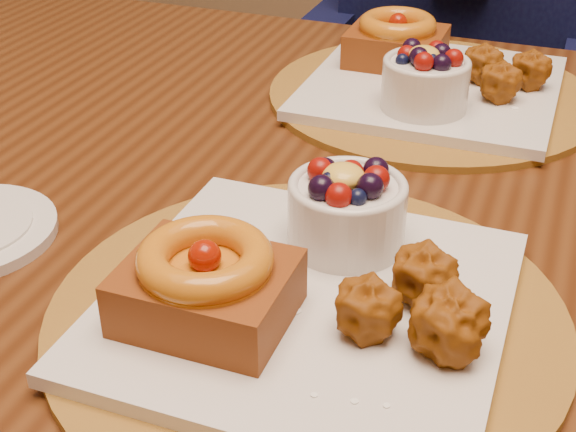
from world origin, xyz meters
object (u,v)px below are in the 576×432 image
object	(u,v)px
dining_table	(379,250)
chair_far	(549,137)
place_setting_near	(306,284)
place_setting_far	(430,78)

from	to	relation	value
dining_table	chair_far	bearing A→B (deg)	80.76
place_setting_near	place_setting_far	xyz separation A→B (m)	(-0.00, 0.43, 0.00)
dining_table	place_setting_near	xyz separation A→B (m)	(-0.00, -0.21, 0.10)
place_setting_far	chair_far	size ratio (longest dim) A/B	0.45
place_setting_near	chair_far	world-z (taller)	same
place_setting_near	chair_far	xyz separation A→B (m)	(0.13, 1.01, -0.31)
dining_table	place_setting_near	distance (m)	0.24
dining_table	place_setting_far	size ratio (longest dim) A/B	4.21
place_setting_far	chair_far	distance (m)	0.68
dining_table	place_setting_far	xyz separation A→B (m)	(-0.00, 0.21, 0.10)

